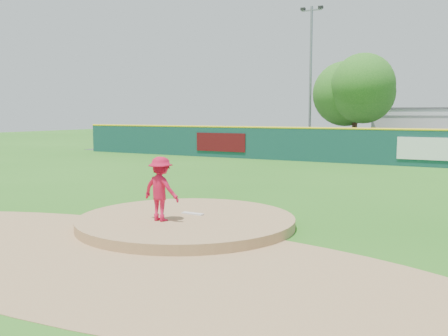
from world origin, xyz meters
The scene contains 12 objects.
ground centered at (0.00, 0.00, 0.00)m, with size 120.00×120.00×0.00m, color #286B19.
pitchers_mound centered at (0.00, 0.00, 0.00)m, with size 5.50×5.50×0.50m, color #9E774C.
pitching_rubber centered at (0.00, 0.30, 0.27)m, with size 0.60×0.15×0.04m, color white.
infield_dirt_arc centered at (0.00, -3.00, 0.01)m, with size 15.40×15.40×0.01m, color #9E774C.
parking_lot centered at (0.00, 27.00, 0.01)m, with size 44.00×16.00×0.02m, color #38383A.
pitcher centered at (-0.27, -0.70, 1.03)m, with size 1.01×0.58×1.57m, color red.
van centered at (-1.52, 22.44, 0.66)m, with size 2.13×4.62×1.28m, color silver.
fence_banners centered at (-2.52, 17.92, 1.00)m, with size 16.44×0.04×1.20m.
playground_slide centered at (-14.83, 23.55, 0.82)m, with size 1.04×2.94×1.62m.
outfield_fence centered at (0.00, 18.00, 1.09)m, with size 40.00×0.14×2.07m.
deciduous_tree centered at (-2.00, 25.00, 4.55)m, with size 5.60×5.60×7.36m.
light_pole_left centered at (-6.00, 27.00, 6.05)m, with size 1.75×0.25×11.00m.
Camera 1 is at (6.80, -10.48, 2.85)m, focal length 40.00 mm.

